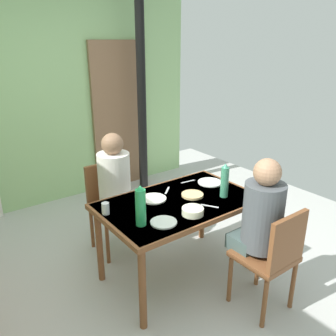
{
  "coord_description": "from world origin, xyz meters",
  "views": [
    {
      "loc": [
        -1.34,
        -2.06,
        2.0
      ],
      "look_at": [
        0.29,
        0.13,
        0.98
      ],
      "focal_mm": 36.93,
      "sensor_mm": 36.0,
      "label": 1
    }
  ],
  "objects_px": {
    "water_bottle_green_near": "(141,206)",
    "serving_bowl_center": "(193,211)",
    "person_far_diner": "(115,179)",
    "dining_table": "(179,209)",
    "chair_far_diner": "(110,202)",
    "chair_near_diner": "(272,255)",
    "person_near_diner": "(261,214)",
    "water_bottle_green_far": "(225,181)"
  },
  "relations": [
    {
      "from": "dining_table",
      "to": "water_bottle_green_far",
      "type": "distance_m",
      "value": 0.46
    },
    {
      "from": "dining_table",
      "to": "chair_far_diner",
      "type": "relative_size",
      "value": 1.52
    },
    {
      "from": "person_near_diner",
      "to": "water_bottle_green_near",
      "type": "bearing_deg",
      "value": 147.52
    },
    {
      "from": "chair_near_diner",
      "to": "person_near_diner",
      "type": "height_order",
      "value": "person_near_diner"
    },
    {
      "from": "dining_table",
      "to": "water_bottle_green_far",
      "type": "xyz_separation_m",
      "value": [
        0.37,
        -0.16,
        0.22
      ]
    },
    {
      "from": "dining_table",
      "to": "person_near_diner",
      "type": "bearing_deg",
      "value": -65.42
    },
    {
      "from": "chair_near_diner",
      "to": "serving_bowl_center",
      "type": "distance_m",
      "value": 0.67
    },
    {
      "from": "water_bottle_green_near",
      "to": "water_bottle_green_far",
      "type": "height_order",
      "value": "water_bottle_green_near"
    },
    {
      "from": "dining_table",
      "to": "person_far_diner",
      "type": "relative_size",
      "value": 1.71
    },
    {
      "from": "person_near_diner",
      "to": "person_far_diner",
      "type": "relative_size",
      "value": 1.0
    },
    {
      "from": "dining_table",
      "to": "chair_far_diner",
      "type": "height_order",
      "value": "chair_far_diner"
    },
    {
      "from": "chair_far_diner",
      "to": "serving_bowl_center",
      "type": "bearing_deg",
      "value": 101.09
    },
    {
      "from": "dining_table",
      "to": "water_bottle_green_near",
      "type": "relative_size",
      "value": 4.21
    },
    {
      "from": "person_near_diner",
      "to": "water_bottle_green_far",
      "type": "relative_size",
      "value": 2.56
    },
    {
      "from": "water_bottle_green_near",
      "to": "serving_bowl_center",
      "type": "relative_size",
      "value": 1.84
    },
    {
      "from": "serving_bowl_center",
      "to": "chair_near_diner",
      "type": "bearing_deg",
      "value": -55.96
    },
    {
      "from": "water_bottle_green_near",
      "to": "serving_bowl_center",
      "type": "bearing_deg",
      "value": -14.15
    },
    {
      "from": "chair_far_diner",
      "to": "person_near_diner",
      "type": "height_order",
      "value": "person_near_diner"
    },
    {
      "from": "person_far_diner",
      "to": "water_bottle_green_far",
      "type": "height_order",
      "value": "person_far_diner"
    },
    {
      "from": "dining_table",
      "to": "person_near_diner",
      "type": "xyz_separation_m",
      "value": [
        0.29,
        -0.63,
        0.13
      ]
    },
    {
      "from": "dining_table",
      "to": "serving_bowl_center",
      "type": "relative_size",
      "value": 7.76
    },
    {
      "from": "person_near_diner",
      "to": "serving_bowl_center",
      "type": "bearing_deg",
      "value": 132.62
    },
    {
      "from": "chair_far_diner",
      "to": "person_far_diner",
      "type": "bearing_deg",
      "value": 90.0
    },
    {
      "from": "person_far_diner",
      "to": "serving_bowl_center",
      "type": "height_order",
      "value": "person_far_diner"
    },
    {
      "from": "chair_near_diner",
      "to": "chair_far_diner",
      "type": "relative_size",
      "value": 1.0
    },
    {
      "from": "person_near_diner",
      "to": "person_far_diner",
      "type": "xyz_separation_m",
      "value": [
        -0.55,
        1.25,
        0.0
      ]
    },
    {
      "from": "person_far_diner",
      "to": "water_bottle_green_near",
      "type": "height_order",
      "value": "person_far_diner"
    },
    {
      "from": "person_far_diner",
      "to": "serving_bowl_center",
      "type": "distance_m",
      "value": 0.9
    },
    {
      "from": "water_bottle_green_near",
      "to": "serving_bowl_center",
      "type": "distance_m",
      "value": 0.44
    },
    {
      "from": "dining_table",
      "to": "chair_far_diner",
      "type": "xyz_separation_m",
      "value": [
        -0.26,
        0.76,
        -0.15
      ]
    },
    {
      "from": "person_far_diner",
      "to": "dining_table",
      "type": "bearing_deg",
      "value": 112.39
    },
    {
      "from": "dining_table",
      "to": "person_far_diner",
      "type": "distance_m",
      "value": 0.69
    },
    {
      "from": "water_bottle_green_far",
      "to": "serving_bowl_center",
      "type": "bearing_deg",
      "value": -168.12
    },
    {
      "from": "dining_table",
      "to": "person_near_diner",
      "type": "distance_m",
      "value": 0.7
    },
    {
      "from": "chair_far_diner",
      "to": "person_near_diner",
      "type": "bearing_deg",
      "value": 111.41
    },
    {
      "from": "chair_near_diner",
      "to": "water_bottle_green_near",
      "type": "bearing_deg",
      "value": 140.72
    },
    {
      "from": "dining_table",
      "to": "chair_near_diner",
      "type": "bearing_deg",
      "value": -69.4
    },
    {
      "from": "person_near_diner",
      "to": "water_bottle_green_near",
      "type": "distance_m",
      "value": 0.9
    },
    {
      "from": "person_far_diner",
      "to": "water_bottle_green_far",
      "type": "bearing_deg",
      "value": 128.47
    },
    {
      "from": "dining_table",
      "to": "serving_bowl_center",
      "type": "xyz_separation_m",
      "value": [
        -0.06,
        -0.25,
        0.11
      ]
    },
    {
      "from": "chair_near_diner",
      "to": "water_bottle_green_far",
      "type": "height_order",
      "value": "water_bottle_green_far"
    },
    {
      "from": "dining_table",
      "to": "chair_near_diner",
      "type": "distance_m",
      "value": 0.83
    }
  ]
}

